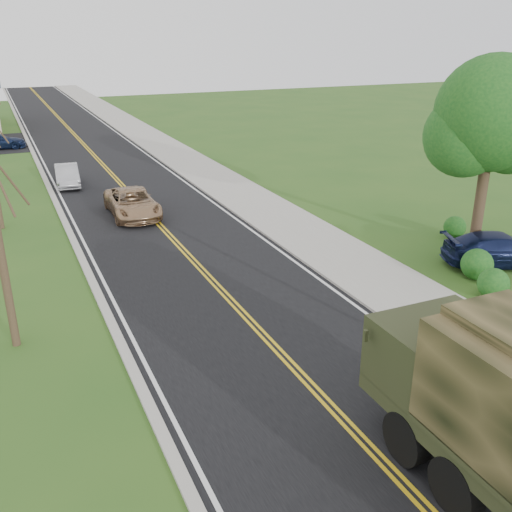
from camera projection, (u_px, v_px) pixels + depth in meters
ground at (421, 503)px, 11.41m from camera, size 160.00×160.00×0.00m
road at (89, 150)px, 45.26m from camera, size 8.00×120.00×0.01m
curb_right at (140, 145)px, 46.84m from camera, size 0.30×120.00×0.12m
sidewalk_right at (161, 144)px, 47.51m from camera, size 3.20×120.00×0.10m
curb_left at (34, 154)px, 43.64m from camera, size 0.30×120.00×0.10m
leafy_tree at (492, 123)px, 22.10m from camera, size 4.83×4.50×8.10m
bare_tree_a at (3, 264)px, 16.20m from camera, size 1.93×2.26×6.08m
suv_champagne at (132, 203)px, 28.93m from camera, size 2.32×4.89×1.35m
sedan_silver at (67, 175)px, 34.65m from camera, size 1.61×3.91×1.26m
pickup_navy at (500, 249)px, 22.80m from camera, size 4.90×3.27×1.32m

